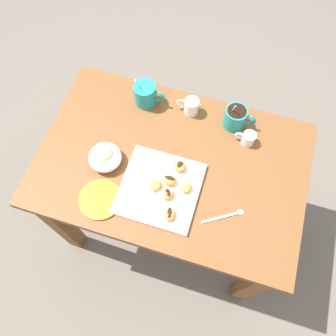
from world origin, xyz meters
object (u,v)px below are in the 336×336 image
at_px(beignet_0, 180,167).
at_px(beignet_4, 155,185).
at_px(coffee_mug_teal_right, 236,117).
at_px(beignet_1, 169,214).
at_px(cream_pitcher_white, 191,106).
at_px(beignet_2, 186,187).
at_px(dining_table, 171,178).
at_px(beignet_3, 168,194).
at_px(coffee_mug_teal_left, 146,94).
at_px(beignet_5, 170,180).
at_px(chocolate_sauce_pitcher, 248,138).
at_px(saucer_orange_left, 100,199).
at_px(pastry_plate_square, 160,188).
at_px(ice_cream_bowl, 105,157).

bearing_deg(beignet_0, beignet_4, -124.11).
xyz_separation_m(coffee_mug_teal_right, beignet_1, (-0.14, -0.46, -0.02)).
bearing_deg(beignet_4, beignet_0, 55.89).
xyz_separation_m(cream_pitcher_white, beignet_1, (0.05, -0.47, -0.01)).
bearing_deg(cream_pitcher_white, beignet_2, -77.40).
xyz_separation_m(dining_table, beignet_3, (0.03, -0.14, 0.18)).
xyz_separation_m(coffee_mug_teal_left, coffee_mug_teal_right, (0.38, -0.00, -0.00)).
distance_m(cream_pitcher_white, beignet_3, 0.40).
distance_m(coffee_mug_teal_right, beignet_0, 0.31).
relative_size(beignet_1, beignet_5, 0.99).
bearing_deg(coffee_mug_teal_right, chocolate_sauce_pitcher, -44.21).
bearing_deg(saucer_orange_left, beignet_2, 23.95).
bearing_deg(beignet_2, cream_pitcher_white, 102.60).
bearing_deg(pastry_plate_square, beignet_2, 14.27).
bearing_deg(saucer_orange_left, beignet_1, 2.88).
relative_size(cream_pitcher_white, ice_cream_bowl, 0.82).
bearing_deg(pastry_plate_square, beignet_0, 63.54).
bearing_deg(cream_pitcher_white, beignet_4, -94.97).
height_order(pastry_plate_square, saucer_orange_left, pastry_plate_square).
height_order(coffee_mug_teal_right, beignet_5, coffee_mug_teal_right).
distance_m(beignet_1, beignet_5, 0.13).
relative_size(saucer_orange_left, beignet_3, 3.48).
bearing_deg(dining_table, beignet_1, -75.25).
bearing_deg(pastry_plate_square, saucer_orange_left, -151.94).
distance_m(cream_pitcher_white, beignet_4, 0.38).
xyz_separation_m(dining_table, beignet_0, (0.04, -0.02, 0.18)).
relative_size(coffee_mug_teal_right, beignet_3, 3.08).
bearing_deg(coffee_mug_teal_right, beignet_0, -119.62).
xyz_separation_m(coffee_mug_teal_right, beignet_2, (-0.11, -0.34, -0.02)).
distance_m(dining_table, ice_cream_bowl, 0.32).
bearing_deg(coffee_mug_teal_right, beignet_3, -112.83).
bearing_deg(saucer_orange_left, ice_cream_bowl, 103.76).
distance_m(coffee_mug_teal_left, beignet_5, 0.39).
distance_m(pastry_plate_square, beignet_1, 0.12).
distance_m(coffee_mug_teal_left, cream_pitcher_white, 0.19).
height_order(coffee_mug_teal_right, chocolate_sauce_pitcher, coffee_mug_teal_right).
bearing_deg(beignet_3, beignet_2, 39.92).
height_order(saucer_orange_left, beignet_0, beignet_0).
bearing_deg(beignet_2, beignet_0, 121.82).
bearing_deg(dining_table, beignet_5, -77.95).
relative_size(coffee_mug_teal_right, beignet_4, 2.93).
height_order(coffee_mug_teal_left, beignet_3, coffee_mug_teal_left).
relative_size(pastry_plate_square, beignet_5, 5.40).
bearing_deg(beignet_0, beignet_2, -58.18).
relative_size(coffee_mug_teal_right, cream_pitcher_white, 1.36).
relative_size(dining_table, ice_cream_bowl, 8.22).
height_order(dining_table, beignet_4, beignet_4).
xyz_separation_m(pastry_plate_square, coffee_mug_teal_left, (-0.18, 0.37, 0.05)).
distance_m(dining_table, saucer_orange_left, 0.34).
relative_size(beignet_0, beignet_3, 1.10).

